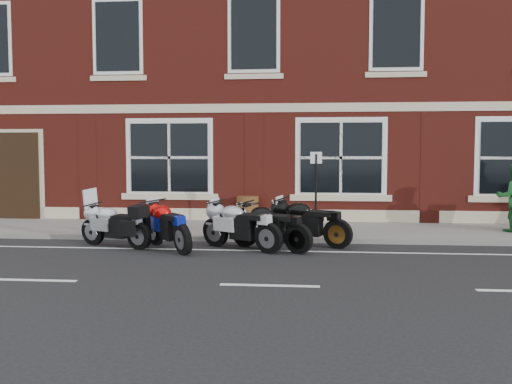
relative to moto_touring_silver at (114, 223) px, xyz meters
The scene contains 11 objects.
ground 3.81m from the moto_touring_silver, ahead, with size 80.00×80.00×0.00m, color black.
sidewalk 4.58m from the moto_touring_silver, 34.62° to the left, with size 30.00×3.00×0.12m, color slate.
kerb 3.91m from the moto_touring_silver, 15.06° to the left, with size 30.00×0.16×0.12m, color slate.
pub_building 12.07m from the moto_touring_silver, 69.61° to the left, with size 24.00×12.00×12.00m, color maroon.
moto_touring_silver is the anchor object (origin of this frame).
moto_sport_red 1.32m from the moto_touring_silver, ahead, with size 1.42×1.78×0.97m.
moto_sport_black 4.35m from the moto_touring_silver, ahead, with size 1.98×1.15×0.98m.
moto_sport_silver 2.87m from the moto_touring_silver, ahead, with size 1.89×1.26×0.97m.
moto_naked_black 3.51m from the moto_touring_silver, ahead, with size 1.85×1.24×0.95m.
barrel_planter 4.67m from the moto_touring_silver, 56.35° to the left, with size 0.67×0.67×0.74m.
parking_sign 4.88m from the moto_touring_silver, 20.32° to the left, with size 0.29×0.05×2.02m.
Camera 1 is at (0.64, -11.95, 2.13)m, focal length 40.00 mm.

